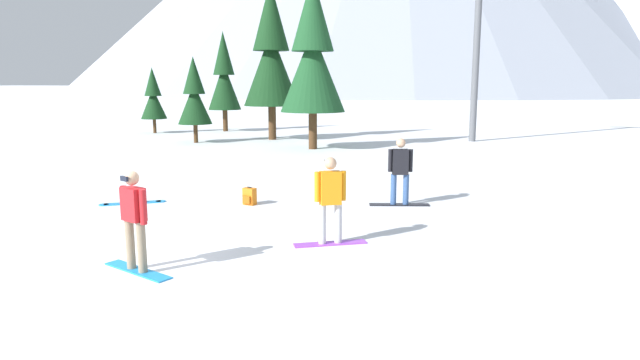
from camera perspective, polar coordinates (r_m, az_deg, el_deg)
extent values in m
plane|color=white|center=(10.71, -17.60, -7.46)|extent=(800.00, 800.00, 0.00)
cube|color=#1E8CD8|center=(9.89, -18.42, -8.91)|extent=(1.52, 0.81, 0.02)
cylinder|color=gray|center=(9.63, -18.02, -6.63)|extent=(0.15, 0.15, 0.86)
cylinder|color=gray|center=(9.88, -19.09, -6.26)|extent=(0.15, 0.15, 0.86)
cube|color=red|center=(9.58, -18.80, -2.38)|extent=(0.46, 0.37, 0.55)
cylinder|color=red|center=(9.38, -17.90, -2.68)|extent=(0.11, 0.11, 0.58)
cylinder|color=red|center=(9.80, -19.66, -2.25)|extent=(0.11, 0.11, 0.58)
sphere|color=tan|center=(9.50, -18.95, 0.19)|extent=(0.24, 0.24, 0.24)
cube|color=black|center=(9.43, -19.65, 0.13)|extent=(0.17, 0.10, 0.08)
cube|color=#993FD8|center=(10.89, 1.06, -6.61)|extent=(1.40, 0.94, 0.02)
cylinder|color=#B7B7BC|center=(10.75, 0.24, -4.59)|extent=(0.15, 0.15, 0.79)
cylinder|color=#B7B7BC|center=(10.82, 1.89, -4.49)|extent=(0.15, 0.15, 0.79)
cube|color=orange|center=(10.63, 1.08, -0.82)|extent=(0.47, 0.40, 0.64)
cylinder|color=orange|center=(10.56, -0.29, -0.71)|extent=(0.11, 0.11, 0.58)
cylinder|color=orange|center=(10.68, 2.43, -0.59)|extent=(0.11, 0.11, 0.58)
sphere|color=tan|center=(10.55, 1.09, 1.75)|extent=(0.24, 0.24, 0.24)
cube|color=black|center=(10.68, 0.91, 1.91)|extent=(0.17, 0.12, 0.08)
cube|color=black|center=(14.41, 8.23, -2.55)|extent=(1.57, 0.66, 0.02)
cylinder|color=#335184|center=(14.31, 7.64, -0.96)|extent=(0.15, 0.15, 0.79)
cylinder|color=#335184|center=(14.34, 8.91, -0.96)|extent=(0.15, 0.15, 0.79)
cube|color=black|center=(14.20, 8.35, 1.88)|extent=(0.45, 0.33, 0.65)
cylinder|color=black|center=(14.17, 7.30, 2.03)|extent=(0.11, 0.11, 0.58)
cylinder|color=black|center=(14.23, 9.39, 2.01)|extent=(0.11, 0.11, 0.58)
sphere|color=tan|center=(14.14, 8.40, 3.82)|extent=(0.24, 0.24, 0.24)
cube|color=black|center=(14.28, 8.33, 3.92)|extent=(0.17, 0.08, 0.08)
cube|color=#1E8CD8|center=(15.27, -18.87, -2.28)|extent=(1.33, 0.99, 0.02)
cylinder|color=#1E8CD8|center=(15.26, -16.21, -2.14)|extent=(0.36, 0.36, 0.02)
cylinder|color=#1E8CD8|center=(15.31, -21.52, -2.41)|extent=(0.36, 0.36, 0.02)
cube|color=black|center=(15.25, -18.08, -2.06)|extent=(0.24, 0.23, 0.07)
cube|color=black|center=(15.27, -19.67, -2.15)|extent=(0.24, 0.23, 0.07)
cube|color=orange|center=(14.39, -7.32, -1.69)|extent=(0.36, 0.27, 0.44)
cube|color=#A85613|center=(14.31, -7.63, -2.04)|extent=(0.23, 0.11, 0.20)
cylinder|color=black|center=(14.35, -7.34, -0.75)|extent=(0.12, 0.05, 0.02)
cylinder|color=#472D19|center=(35.95, -16.78, 5.40)|extent=(0.20, 0.20, 0.89)
cone|color=#143819|center=(35.87, -16.90, 7.62)|extent=(1.58, 1.58, 1.90)
cone|color=#143819|center=(35.84, -17.01, 9.73)|extent=(1.03, 1.03, 1.74)
cylinder|color=#472D19|center=(29.66, -12.77, 4.75)|extent=(0.22, 0.22, 0.98)
cone|color=#143819|center=(29.56, -12.89, 7.72)|extent=(1.77, 1.77, 2.09)
cone|color=#143819|center=(29.54, -13.00, 10.56)|extent=(1.15, 1.15, 1.92)
cylinder|color=#472D19|center=(30.59, -4.98, 5.95)|extent=(0.42, 0.42, 1.87)
cone|color=#143819|center=(30.52, -5.07, 11.43)|extent=(3.04, 3.04, 3.97)
cone|color=#143819|center=(30.71, -5.15, 16.62)|extent=(1.98, 1.98, 3.64)
cylinder|color=#472D19|center=(36.23, -9.80, 6.12)|extent=(0.32, 0.32, 1.39)
cone|color=#143819|center=(36.15, -9.91, 9.56)|extent=(2.09, 2.09, 2.97)
cone|color=#143819|center=(36.20, -10.01, 12.85)|extent=(1.36, 1.36, 2.72)
cylinder|color=#472D19|center=(26.15, -0.75, 5.17)|extent=(0.40, 0.40, 1.77)
cone|color=#194723|center=(26.05, -0.76, 11.23)|extent=(3.04, 3.04, 3.76)
cone|color=#194723|center=(26.23, -0.78, 16.98)|extent=(1.98, 1.98, 3.44)
cylinder|color=#595B60|center=(30.70, 15.99, 14.17)|extent=(0.36, 0.36, 11.02)
cone|color=#B2B7C6|center=(235.42, -5.53, 18.00)|extent=(156.28, 156.28, 70.99)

